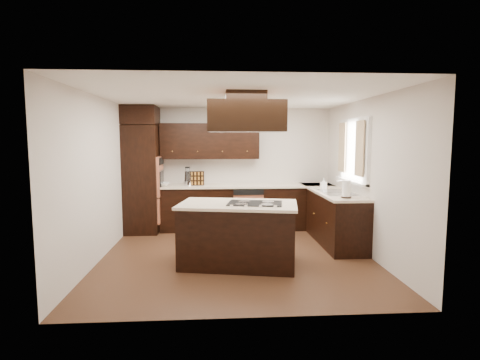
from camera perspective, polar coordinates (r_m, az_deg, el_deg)
The scene contains 30 objects.
floor at distance 6.09m, azimuth -0.58°, elevation -11.53°, with size 4.20×4.20×0.02m, color brown.
ceiling at distance 5.84m, azimuth -0.61°, elevation 12.72°, with size 4.20×4.20×0.02m, color white.
wall_back at distance 7.94m, azimuth -1.43°, elevation 1.89°, with size 4.20×0.02×2.50m, color beige.
wall_front at distance 3.75m, azimuth 1.17°, elevation -2.96°, with size 4.20×0.02×2.50m, color beige.
wall_left at distance 6.10m, azimuth -20.81°, elevation 0.18°, with size 0.02×4.20×2.50m, color beige.
wall_right at distance 6.31m, azimuth 18.90°, elevation 0.44°, with size 0.02×4.20×2.50m, color beige.
oven_column at distance 7.68m, azimuth -14.65°, elevation 0.12°, with size 0.65×0.75×2.12m, color black.
wall_oven_face at distance 7.62m, azimuth -12.08°, elevation 0.59°, with size 0.05×0.62×0.78m, color #D67651.
base_cabinets_back at distance 7.73m, azimuth -1.06°, elevation -4.28°, with size 2.93×0.60×0.88m, color black.
base_cabinets_right at distance 7.16m, azimuth 13.60°, elevation -5.30°, with size 0.60×2.40×0.88m, color black.
countertop_back at distance 7.65m, azimuth -1.06°, elevation -0.91°, with size 2.93×0.63×0.04m, color #F8E2C5.
countertop_right at distance 7.08m, azimuth 13.58°, elevation -1.65°, with size 0.63×2.40×0.04m, color #F8E2C5.
upper_cabinets at distance 7.73m, azimuth -4.59°, elevation 5.91°, with size 2.00×0.34×0.72m, color black.
dishwasher_front at distance 7.47m, azimuth 1.30°, elevation -4.99°, with size 0.60×0.05×0.72m, color #D67651.
window_frame at distance 6.78m, azimuth 16.92°, elevation 4.27°, with size 0.06×1.32×1.12m, color white.
window_pane at distance 6.79m, azimuth 17.15°, elevation 4.27°, with size 0.00×1.20×1.00m, color white.
curtain_left at distance 6.37m, azimuth 17.76°, elevation 4.59°, with size 0.02×0.34×0.90m, color beige.
curtain_right at distance 7.16m, azimuth 15.30°, elevation 4.81°, with size 0.02×0.34×0.90m, color beige.
sink_rim at distance 6.75m, azimuth 14.58°, elevation -1.85°, with size 0.52×0.84×0.01m, color silver.
island at distance 5.57m, azimuth -0.29°, elevation -8.43°, with size 1.64×0.89×0.88m, color black.
island_top at distance 5.47m, azimuth -0.30°, elevation -3.76°, with size 1.70×0.95×0.04m, color #F8E2C5.
cooktop at distance 5.44m, azimuth 2.31°, elevation -3.55°, with size 0.78×0.52×0.01m, color black.
range_hood at distance 5.27m, azimuth 0.82°, elevation 9.61°, with size 1.05×0.72×0.42m, color black.
hood_duct at distance 5.30m, azimuth 0.83°, elevation 12.58°, with size 0.55×0.50×0.13m, color black.
blender_base at distance 7.57m, azimuth -7.97°, elevation -0.51°, with size 0.15×0.15×0.10m, color silver.
blender_pitcher at distance 7.55m, azimuth -7.99°, elevation 0.85°, with size 0.13×0.13×0.26m, color silver.
spice_rack at distance 7.62m, azimuth -6.81°, elevation 0.25°, with size 0.34×0.09×0.29m, color black.
mixing_bowl at distance 7.62m, azimuth -11.71°, elevation -0.64°, with size 0.29×0.29×0.07m, color white.
soap_bottle at distance 7.15m, azimuth 12.61°, elevation -0.57°, with size 0.09×0.09×0.20m, color white.
paper_towel at distance 6.16m, azimuth 15.90°, elevation -1.34°, with size 0.13×0.13×0.29m, color white.
Camera 1 is at (-0.32, -5.80, 1.85)m, focal length 28.00 mm.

